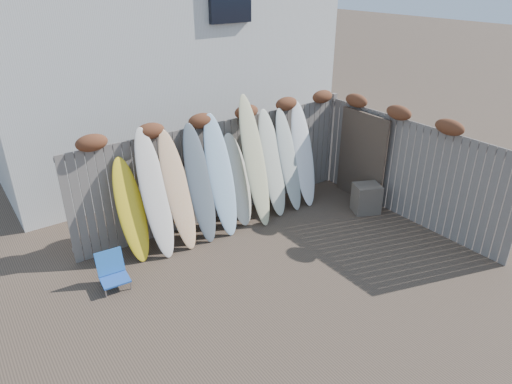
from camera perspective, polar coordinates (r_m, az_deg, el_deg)
ground at (r=7.87m, az=5.16°, el=-9.71°), size 80.00×80.00×0.00m
back_fence at (r=9.03m, az=-4.11°, el=3.87°), size 6.05×0.28×2.24m
right_fence at (r=9.47m, az=18.41°, el=3.37°), size 0.28×4.40×2.24m
house at (r=12.30m, az=-13.30°, el=19.01°), size 8.50×5.50×6.33m
beach_chair at (r=7.73m, az=-17.52°, el=-9.36°), size 0.46×0.49×0.57m
wooden_crate at (r=9.75m, az=13.63°, el=-0.77°), size 0.65×0.61×0.61m
lattice_panel at (r=10.06m, az=13.06°, el=4.29°), size 0.09×1.29×1.93m
surfboard_0 at (r=8.05m, az=-15.34°, el=-2.24°), size 0.48×0.65×1.80m
surfboard_1 at (r=8.01m, az=-12.55°, el=-0.27°), size 0.47×0.79×2.24m
surfboard_2 at (r=8.18m, az=-9.77°, el=0.13°), size 0.54×0.79×2.12m
surfboard_3 at (r=8.36m, az=-7.05°, el=1.01°), size 0.49×0.78×2.15m
surfboard_4 at (r=8.53m, az=-4.45°, el=2.04°), size 0.54×0.81×2.25m
surfboard_5 at (r=8.88m, az=-2.38°, el=1.50°), size 0.55×0.66×1.79m
surfboard_6 at (r=8.82m, az=-0.17°, el=3.83°), size 0.47×0.88×2.49m
surfboard_7 at (r=9.22m, az=2.01°, el=3.58°), size 0.51×0.76×2.12m
surfboard_8 at (r=9.46m, az=4.08°, el=3.99°), size 0.50×0.76×2.08m
surfboard_9 at (r=9.69m, az=5.91°, el=4.69°), size 0.54×0.80×2.15m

